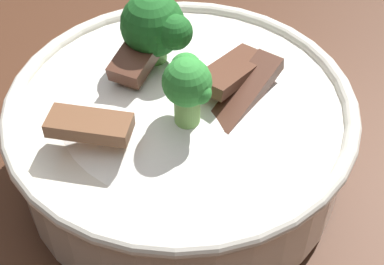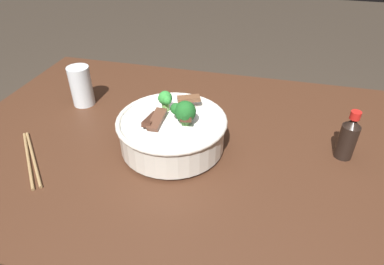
{
  "view_description": "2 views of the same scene",
  "coord_description": "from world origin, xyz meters",
  "views": [
    {
      "loc": [
        0.2,
        -0.21,
        1.12
      ],
      "look_at": [
        0.03,
        0.03,
        0.82
      ],
      "focal_mm": 53.84,
      "sensor_mm": 36.0,
      "label": 1
    },
    {
      "loc": [
        -0.18,
        0.65,
        1.25
      ],
      "look_at": [
        -0.03,
        0.04,
        0.81
      ],
      "focal_mm": 31.11,
      "sensor_mm": 36.0,
      "label": 2
    }
  ],
  "objects": [
    {
      "name": "dining_table",
      "position": [
        0.0,
        0.0,
        0.62
      ],
      "size": [
        1.16,
        0.82,
        0.76
      ],
      "color": "#472819",
      "rests_on": "ground"
    },
    {
      "name": "rice_bowl",
      "position": [
        0.02,
        0.04,
        0.81
      ],
      "size": [
        0.26,
        0.26,
        0.14
      ],
      "color": "silver",
      "rests_on": "dining_table"
    },
    {
      "name": "chopsticks_pair",
      "position": [
        0.32,
        0.16,
        0.76
      ],
      "size": [
        0.16,
        0.18,
        0.01
      ],
      "color": "#9E7A4C",
      "rests_on": "dining_table"
    },
    {
      "name": "drinking_glass",
      "position": [
        0.33,
        -0.1,
        0.81
      ],
      "size": [
        0.06,
        0.06,
        0.12
      ],
      "color": "white",
      "rests_on": "dining_table"
    },
    {
      "name": "soy_sauce_bottle",
      "position": [
        -0.38,
        -0.03,
        0.81
      ],
      "size": [
        0.04,
        0.04,
        0.12
      ],
      "color": "black",
      "rests_on": "dining_table"
    }
  ]
}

